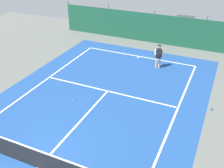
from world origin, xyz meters
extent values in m
plane|color=slate|center=(0.00, 0.00, 0.00)|extent=(36.00, 36.00, 0.00)
cube|color=#1E478C|center=(0.00, 0.00, 0.00)|extent=(11.02, 26.60, 0.01)
cube|color=white|center=(0.00, 11.90, 0.01)|extent=(8.22, 0.10, 0.01)
cube|color=white|center=(0.00, 6.40, 0.01)|extent=(8.22, 0.10, 0.01)
cube|color=white|center=(0.00, 0.00, 0.01)|extent=(0.10, 12.80, 0.01)
cube|color=white|center=(0.00, 11.75, 0.01)|extent=(0.10, 0.30, 0.01)
cube|color=black|center=(0.00, 0.00, 0.47)|extent=(9.92, 0.03, 0.95)
cube|color=white|center=(0.00, 0.00, 0.97)|extent=(9.92, 0.04, 0.05)
cube|color=#195138|center=(0.00, 15.14, 1.20)|extent=(16.22, 0.06, 2.40)
cylinder|color=#595B60|center=(-8.11, 15.20, 1.35)|extent=(0.08, 0.08, 2.70)
cylinder|color=#595B60|center=(-4.05, 15.20, 1.35)|extent=(0.08, 0.08, 2.70)
cylinder|color=#595B60|center=(0.00, 15.20, 1.35)|extent=(0.08, 0.08, 2.70)
cylinder|color=#595B60|center=(4.05, 15.20, 1.35)|extent=(0.08, 0.08, 2.70)
cube|color=#234C1E|center=(0.00, 15.74, 0.55)|extent=(14.60, 0.70, 1.10)
cylinder|color=#D8AD8C|center=(1.87, 10.65, 0.41)|extent=(0.12, 0.12, 0.82)
cylinder|color=#D8AD8C|center=(1.68, 10.59, 0.41)|extent=(0.12, 0.12, 0.82)
cylinder|color=black|center=(1.78, 10.62, 0.90)|extent=(0.40, 0.40, 0.22)
cube|color=#1E232D|center=(1.78, 10.62, 1.10)|extent=(0.40, 0.29, 0.56)
sphere|color=#D8AD8C|center=(1.78, 10.62, 1.53)|extent=(0.22, 0.22, 0.22)
cylinder|color=black|center=(1.78, 10.62, 1.62)|extent=(0.23, 0.23, 0.04)
cylinder|color=#D8AD8C|center=(2.00, 10.68, 1.13)|extent=(0.09, 0.09, 0.58)
cylinder|color=#D8AD8C|center=(1.59, 10.44, 1.13)|extent=(0.22, 0.53, 0.41)
cylinder|color=black|center=(1.61, 10.14, 1.02)|extent=(0.10, 0.27, 0.13)
torus|color=teal|center=(1.61, 10.14, 1.24)|extent=(0.33, 0.20, 0.29)
sphere|color=#CCDB33|center=(-4.03, 7.04, 0.03)|extent=(0.07, 0.07, 0.07)
sphere|color=#CCDB33|center=(-1.31, 4.65, 0.03)|extent=(0.07, 0.07, 0.07)
cube|color=silver|center=(2.09, 17.59, 0.72)|extent=(2.23, 4.37, 0.80)
cube|color=#2D333D|center=(2.09, 17.59, 1.40)|extent=(1.72, 2.04, 0.56)
cylinder|color=black|center=(1.06, 18.79, 0.32)|extent=(0.29, 0.66, 0.64)
cylinder|color=black|center=(2.85, 18.98, 0.32)|extent=(0.29, 0.66, 0.64)
cylinder|color=black|center=(1.33, 16.20, 0.32)|extent=(0.29, 0.66, 0.64)
cylinder|color=black|center=(3.12, 16.39, 0.32)|extent=(0.29, 0.66, 0.64)
cylinder|color=#338CD8|center=(5.71, 6.88, 0.12)|extent=(0.08, 0.08, 0.24)
camera|label=1|loc=(5.73, -5.60, 8.05)|focal=42.80mm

